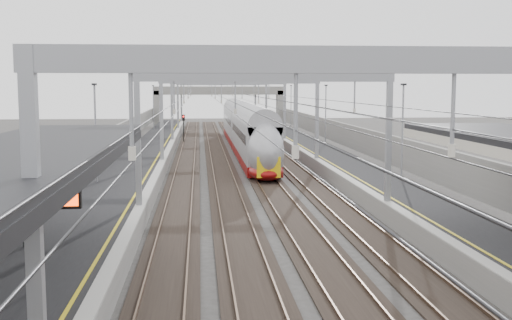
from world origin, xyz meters
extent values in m
cube|color=black|center=(-8.00, 45.00, 0.50)|extent=(4.00, 120.00, 1.00)
cube|color=black|center=(8.00, 45.00, 0.50)|extent=(4.00, 120.00, 1.00)
cube|color=black|center=(-4.50, 45.00, 0.04)|extent=(2.40, 140.00, 0.08)
cube|color=brown|center=(-5.22, 45.00, 0.13)|extent=(0.07, 140.00, 0.14)
cube|color=brown|center=(-3.78, 45.00, 0.13)|extent=(0.07, 140.00, 0.14)
cube|color=black|center=(-1.50, 45.00, 0.04)|extent=(2.40, 140.00, 0.08)
cube|color=brown|center=(-2.22, 45.00, 0.13)|extent=(0.07, 140.00, 0.14)
cube|color=brown|center=(-0.78, 45.00, 0.13)|extent=(0.07, 140.00, 0.14)
cube|color=black|center=(1.50, 45.00, 0.04)|extent=(2.40, 140.00, 0.08)
cube|color=brown|center=(0.78, 45.00, 0.13)|extent=(0.07, 140.00, 0.14)
cube|color=brown|center=(2.22, 45.00, 0.13)|extent=(0.07, 140.00, 0.14)
cube|color=black|center=(4.50, 45.00, 0.04)|extent=(2.40, 140.00, 0.08)
cube|color=brown|center=(3.78, 45.00, 0.13)|extent=(0.07, 140.00, 0.14)
cube|color=brown|center=(5.22, 45.00, 0.13)|extent=(0.07, 140.00, 0.14)
cube|color=gray|center=(-6.30, 2.00, 4.30)|extent=(0.28, 0.28, 6.60)
cube|color=gray|center=(0.00, 2.00, 7.35)|extent=(13.00, 0.25, 0.50)
cube|color=gray|center=(-6.30, 22.00, 4.30)|extent=(0.28, 0.28, 6.60)
cube|color=gray|center=(6.30, 22.00, 4.30)|extent=(0.28, 0.28, 6.60)
cube|color=gray|center=(0.00, 22.00, 7.35)|extent=(13.00, 0.25, 0.50)
cube|color=gray|center=(-6.30, 42.00, 4.30)|extent=(0.28, 0.28, 6.60)
cube|color=gray|center=(6.30, 42.00, 4.30)|extent=(0.28, 0.28, 6.60)
cube|color=gray|center=(0.00, 42.00, 7.35)|extent=(13.00, 0.25, 0.50)
cube|color=gray|center=(-6.30, 62.00, 4.30)|extent=(0.28, 0.28, 6.60)
cube|color=gray|center=(6.30, 62.00, 4.30)|extent=(0.28, 0.28, 6.60)
cube|color=gray|center=(0.00, 62.00, 7.35)|extent=(13.00, 0.25, 0.50)
cube|color=gray|center=(-6.30, 82.00, 4.30)|extent=(0.28, 0.28, 6.60)
cube|color=gray|center=(6.30, 82.00, 4.30)|extent=(0.28, 0.28, 6.60)
cube|color=gray|center=(0.00, 82.00, 7.35)|extent=(13.00, 0.25, 0.50)
cube|color=gray|center=(-6.30, 100.00, 4.30)|extent=(0.28, 0.28, 6.60)
cube|color=gray|center=(6.30, 100.00, 4.30)|extent=(0.28, 0.28, 6.60)
cube|color=gray|center=(0.00, 100.00, 7.35)|extent=(13.00, 0.25, 0.50)
cylinder|color=#262628|center=(-4.50, 50.00, 5.50)|extent=(0.03, 140.00, 0.03)
cylinder|color=#262628|center=(-1.50, 50.00, 5.50)|extent=(0.03, 140.00, 0.03)
cylinder|color=#262628|center=(1.50, 50.00, 5.50)|extent=(0.03, 140.00, 0.03)
cylinder|color=#262628|center=(4.50, 50.00, 5.50)|extent=(0.03, 140.00, 0.03)
cylinder|color=black|center=(-9.70, 14.00, 3.00)|extent=(0.20, 0.20, 4.00)
cube|color=black|center=(-6.60, 4.00, 4.55)|extent=(1.60, 0.15, 0.55)
cube|color=#FF3705|center=(-6.60, 3.92, 4.55)|extent=(1.50, 0.02, 0.42)
cube|color=gray|center=(0.00, 100.00, 6.20)|extent=(22.00, 2.20, 1.40)
cube|color=gray|center=(-10.50, 100.00, 3.10)|extent=(1.00, 2.20, 6.20)
cube|color=gray|center=(10.50, 100.00, 3.10)|extent=(1.00, 2.20, 6.20)
cube|color=gray|center=(-11.20, 45.00, 1.60)|extent=(0.30, 120.00, 3.20)
cube|color=gray|center=(11.20, 45.00, 1.60)|extent=(0.30, 120.00, 3.20)
cube|color=maroon|center=(1.50, 47.78, 0.59)|extent=(2.64, 22.51, 0.78)
cube|color=gray|center=(1.50, 47.78, 2.45)|extent=(2.64, 22.51, 2.94)
cube|color=black|center=(1.50, 39.90, 0.28)|extent=(1.96, 2.35, 0.49)
cube|color=maroon|center=(1.50, 70.68, 0.59)|extent=(2.64, 22.51, 0.78)
cube|color=gray|center=(1.50, 70.68, 2.45)|extent=(2.64, 22.51, 2.94)
cube|color=black|center=(1.50, 62.80, 0.28)|extent=(1.96, 2.35, 0.49)
ellipsoid|color=gray|center=(1.50, 36.32, 2.16)|extent=(2.64, 5.09, 4.11)
cube|color=#E4BB0C|center=(1.50, 34.22, 1.28)|extent=(1.66, 0.12, 1.47)
cube|color=black|center=(1.50, 34.66, 2.74)|extent=(1.57, 0.57, 0.92)
cylinder|color=black|center=(-5.20, 68.76, 1.50)|extent=(0.12, 0.12, 3.00)
cube|color=black|center=(-5.20, 68.76, 3.10)|extent=(0.32, 0.22, 0.75)
sphere|color=red|center=(-5.20, 68.63, 3.25)|extent=(0.16, 0.16, 0.16)
cylinder|color=black|center=(3.20, 64.08, 1.50)|extent=(0.12, 0.12, 3.00)
cube|color=black|center=(3.20, 64.08, 3.10)|extent=(0.32, 0.22, 0.75)
sphere|color=#0CE526|center=(3.20, 63.95, 3.25)|extent=(0.16, 0.16, 0.16)
cylinder|color=black|center=(5.40, 67.28, 1.50)|extent=(0.12, 0.12, 3.00)
cube|color=black|center=(5.40, 67.28, 3.10)|extent=(0.32, 0.22, 0.75)
sphere|color=red|center=(5.40, 67.15, 3.25)|extent=(0.16, 0.16, 0.16)
camera|label=1|loc=(-3.27, -9.74, 6.86)|focal=45.00mm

